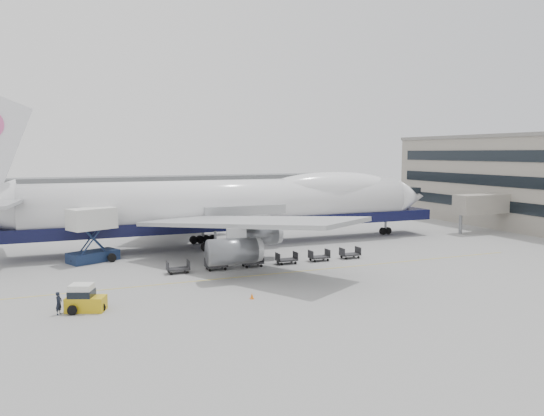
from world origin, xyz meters
name	(u,v)px	position (x,y,z in m)	size (l,w,h in m)	color
ground	(263,262)	(0.00, 0.00, 0.00)	(260.00, 260.00, 0.00)	gray
apron_line	(284,273)	(0.00, -6.00, 0.01)	(60.00, 0.15, 0.01)	gold
hangar	(110,192)	(-10.00, 70.00, 3.50)	(110.00, 8.00, 7.00)	slate
airliner	(235,204)	(0.64, 12.00, 5.62)	(67.00, 55.30, 19.98)	white
catering_truck	(92,232)	(-18.01, 7.75, 3.46)	(6.09, 5.26, 6.21)	#182748
baggage_tug	(84,299)	(-20.01, -12.20, 0.97)	(3.35, 2.58, 2.18)	gold
ground_worker	(59,303)	(-21.89, -12.45, 0.90)	(0.66, 0.43, 1.80)	black
traffic_cone	(252,296)	(-6.48, -14.00, 0.24)	(0.35, 0.35, 0.51)	orange
dolly_0	(178,268)	(-10.24, -1.92, 0.53)	(2.30, 1.35, 1.30)	#2D2D30
dolly_1	(216,265)	(-6.11, -1.92, 0.53)	(2.30, 1.35, 1.30)	#2D2D30
dolly_2	(252,262)	(-1.97, -1.92, 0.53)	(2.30, 1.35, 1.30)	#2D2D30
dolly_3	(287,259)	(2.17, -1.92, 0.53)	(2.30, 1.35, 1.30)	#2D2D30
dolly_4	(319,256)	(6.30, -1.92, 0.53)	(2.30, 1.35, 1.30)	#2D2D30
dolly_5	(350,254)	(10.44, -1.92, 0.53)	(2.30, 1.35, 1.30)	#2D2D30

